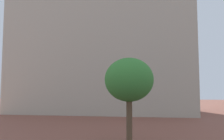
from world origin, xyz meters
TOP-DOWN VIEW (x-y plane):
  - landmark_building at (-4.31, 32.15)m, footprint 24.67×11.76m
  - tree_curb_far at (1.09, 13.34)m, footprint 2.91×2.91m

SIDE VIEW (x-z plane):
  - tree_curb_far at x=1.09m, z-range 1.23..6.38m
  - landmark_building at x=-4.31m, z-range -6.85..29.93m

